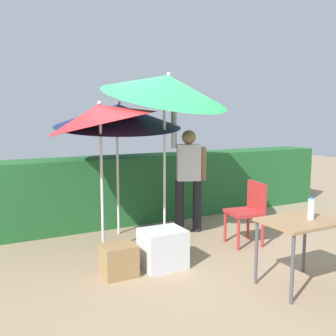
# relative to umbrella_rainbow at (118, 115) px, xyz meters

# --- Properties ---
(ground_plane) EXTENTS (24.00, 24.00, 0.00)m
(ground_plane) POSITION_rel_umbrella_rainbow_xyz_m (0.42, -1.11, -1.82)
(ground_plane) COLOR #9E8466
(hedge_row) EXTENTS (8.00, 0.70, 1.14)m
(hedge_row) POSITION_rel_umbrella_rainbow_xyz_m (0.42, 0.61, -1.25)
(hedge_row) COLOR #23602D
(hedge_row) RESTS_ON ground_plane
(umbrella_rainbow) EXTENTS (1.92, 1.93, 2.12)m
(umbrella_rainbow) POSITION_rel_umbrella_rainbow_xyz_m (0.00, 0.00, 0.00)
(umbrella_rainbow) COLOR silver
(umbrella_rainbow) RESTS_ON ground_plane
(umbrella_orange) EXTENTS (1.82, 1.79, 2.64)m
(umbrella_orange) POSITION_rel_umbrella_rainbow_xyz_m (0.45, -0.70, 0.39)
(umbrella_orange) COLOR silver
(umbrella_orange) RESTS_ON ground_plane
(umbrella_yellow) EXTENTS (1.49, 1.46, 2.17)m
(umbrella_yellow) POSITION_rel_umbrella_rainbow_xyz_m (-0.50, -0.71, 0.01)
(umbrella_yellow) COLOR silver
(umbrella_yellow) RESTS_ON ground_plane
(person_vendor) EXTENTS (0.54, 0.35, 1.88)m
(person_vendor) POSITION_rel_umbrella_rainbow_xyz_m (1.00, -0.38, -0.89)
(person_vendor) COLOR black
(person_vendor) RESTS_ON ground_plane
(chair_plastic) EXTENTS (0.50, 0.50, 0.89)m
(chair_plastic) POSITION_rel_umbrella_rainbow_xyz_m (1.45, -1.31, -1.31)
(chair_plastic) COLOR #B72D2D
(chair_plastic) RESTS_ON ground_plane
(cooler_box) EXTENTS (0.51, 0.42, 0.46)m
(cooler_box) POSITION_rel_umbrella_rainbow_xyz_m (-0.01, -1.50, -1.59)
(cooler_box) COLOR silver
(cooler_box) RESTS_ON ground_plane
(crate_cardboard) EXTENTS (0.38, 0.32, 0.37)m
(crate_cardboard) POSITION_rel_umbrella_rainbow_xyz_m (-0.58, -1.50, -1.64)
(crate_cardboard) COLOR #9E7A4C
(crate_cardboard) RESTS_ON ground_plane
(folding_table) EXTENTS (0.80, 0.60, 0.73)m
(folding_table) POSITION_rel_umbrella_rainbow_xyz_m (1.03, -2.65, -1.18)
(folding_table) COLOR #4C4C51
(folding_table) RESTS_ON ground_plane
(bottle_water) EXTENTS (0.07, 0.07, 0.24)m
(bottle_water) POSITION_rel_umbrella_rainbow_xyz_m (1.14, -2.68, -0.98)
(bottle_water) COLOR silver
(bottle_water) RESTS_ON folding_table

